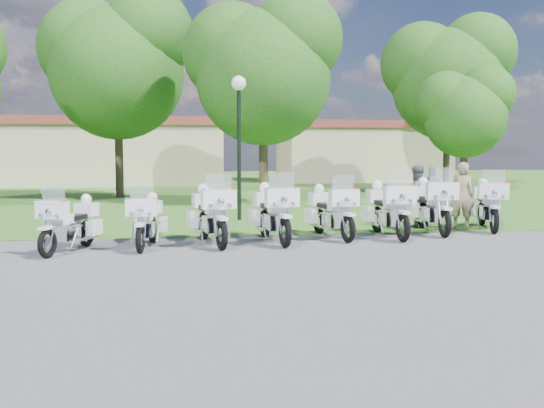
{
  "coord_description": "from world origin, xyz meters",
  "views": [
    {
      "loc": [
        -1.05,
        -11.66,
        2.09
      ],
      "look_at": [
        0.72,
        1.2,
        0.95
      ],
      "focal_mm": 40.0,
      "sensor_mm": 36.0,
      "label": 1
    }
  ],
  "objects": [
    {
      "name": "motorcycle_6",
      "position": [
        5.15,
        3.16,
        0.71
      ],
      "size": [
        0.95,
        2.52,
        1.69
      ],
      "rotation": [
        0.0,
        0.0,
        3.05
      ],
      "color": "black",
      "rests_on": "ground"
    },
    {
      "name": "building_west",
      "position": [
        -6.0,
        28.0,
        2.07
      ],
      "size": [
        14.56,
        8.32,
        4.1
      ],
      "color": "#C3B68D",
      "rests_on": "ground"
    },
    {
      "name": "motorcycle_1",
      "position": [
        -1.95,
        1.68,
        0.59
      ],
      "size": [
        0.82,
        2.1,
        1.41
      ],
      "rotation": [
        0.0,
        0.0,
        3.04
      ],
      "color": "black",
      "rests_on": "ground"
    },
    {
      "name": "motorcycle_0",
      "position": [
        -3.5,
        1.34,
        0.59
      ],
      "size": [
        1.14,
        2.0,
        1.41
      ],
      "rotation": [
        0.0,
        0.0,
        2.79
      ],
      "color": "black",
      "rests_on": "ground"
    },
    {
      "name": "tree_2",
      "position": [
        1.84,
        12.15,
        5.44
      ],
      "size": [
        6.16,
        5.26,
        8.22
      ],
      "color": "#38281C",
      "rests_on": "ground"
    },
    {
      "name": "motorcycle_2",
      "position": [
        -0.57,
        1.95,
        0.67
      ],
      "size": [
        1.07,
        2.38,
        1.61
      ],
      "rotation": [
        0.0,
        0.0,
        3.33
      ],
      "color": "black",
      "rests_on": "ground"
    },
    {
      "name": "bystander_c",
      "position": [
        6.58,
        6.53,
        0.8
      ],
      "size": [
        1.01,
        0.74,
        1.59
      ],
      "primitive_type": "imported",
      "rotation": [
        0.0,
        0.0,
        2.71
      ],
      "color": "#365D82",
      "rests_on": "ground"
    },
    {
      "name": "tree_1",
      "position": [
        -4.19,
        16.39,
        6.11
      ],
      "size": [
        6.93,
        5.91,
        9.24
      ],
      "color": "#38281C",
      "rests_on": "ground"
    },
    {
      "name": "motorcycle_7",
      "position": [
        6.88,
        3.56,
        0.68
      ],
      "size": [
        1.24,
        2.35,
        1.62
      ],
      "rotation": [
        0.0,
        0.0,
        2.85
      ],
      "color": "black",
      "rests_on": "ground"
    },
    {
      "name": "building_east",
      "position": [
        11.0,
        30.0,
        2.07
      ],
      "size": [
        11.44,
        7.28,
        4.1
      ],
      "color": "#C3B68D",
      "rests_on": "ground"
    },
    {
      "name": "tree_3",
      "position": [
        12.44,
        16.83,
        4.14
      ],
      "size": [
        4.7,
        4.01,
        6.26
      ],
      "color": "#38281C",
      "rests_on": "ground"
    },
    {
      "name": "motorcycle_3",
      "position": [
        0.87,
        2.13,
        0.68
      ],
      "size": [
        0.98,
        2.42,
        1.63
      ],
      "rotation": [
        0.0,
        0.0,
        3.27
      ],
      "color": "black",
      "rests_on": "ground"
    },
    {
      "name": "grass_lawn",
      "position": [
        0.0,
        27.0,
        0.0
      ],
      "size": [
        100.0,
        48.0,
        0.01
      ],
      "primitive_type": "cube",
      "color": "#366921",
      "rests_on": "ground"
    },
    {
      "name": "motorcycle_4",
      "position": [
        2.35,
        2.6,
        0.64
      ],
      "size": [
        1.03,
        2.27,
        1.54
      ],
      "rotation": [
        0.0,
        0.0,
        3.34
      ],
      "color": "black",
      "rests_on": "ground"
    },
    {
      "name": "lamp_post",
      "position": [
        0.46,
        6.55,
        3.25
      ],
      "size": [
        0.44,
        0.44,
        4.32
      ],
      "color": "black",
      "rests_on": "ground"
    },
    {
      "name": "motorcycle_5",
      "position": [
        3.77,
        2.58,
        0.68
      ],
      "size": [
        0.83,
        2.43,
        1.63
      ],
      "rotation": [
        0.0,
        0.0,
        3.18
      ],
      "color": "black",
      "rests_on": "ground"
    },
    {
      "name": "bystander_b",
      "position": [
        5.11,
        4.17,
        0.85
      ],
      "size": [
        0.93,
        0.78,
        1.71
      ],
      "primitive_type": "imported",
      "rotation": [
        0.0,
        0.0,
        -2.97
      ],
      "color": "slate",
      "rests_on": "ground"
    },
    {
      "name": "tree_4",
      "position": [
        13.26,
        20.82,
        6.38
      ],
      "size": [
        7.23,
        6.17,
        9.64
      ],
      "color": "#38281C",
      "rests_on": "ground"
    },
    {
      "name": "bystander_a",
      "position": [
        6.21,
        3.71,
        0.89
      ],
      "size": [
        0.76,
        0.62,
        1.79
      ],
      "primitive_type": "imported",
      "rotation": [
        0.0,
        0.0,
        2.8
      ],
      "color": "gray",
      "rests_on": "ground"
    },
    {
      "name": "ground",
      "position": [
        0.0,
        0.0,
        0.0
      ],
      "size": [
        100.0,
        100.0,
        0.0
      ],
      "primitive_type": "plane",
      "color": "#4D4D52",
      "rests_on": "ground"
    }
  ]
}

